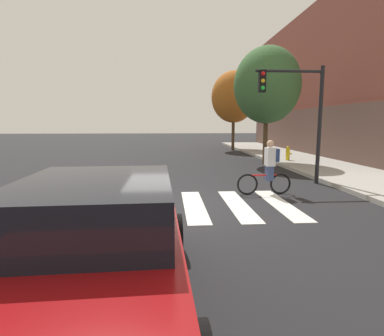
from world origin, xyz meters
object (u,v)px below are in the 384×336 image
at_px(sedan_near, 99,242).
at_px(fire_hydrant, 288,153).
at_px(cyclist, 268,168).
at_px(street_tree_mid, 234,97).
at_px(traffic_light_near, 298,104).
at_px(street_tree_near, 267,85).

height_order(sedan_near, fire_hydrant, sedan_near).
bearing_deg(fire_hydrant, cyclist, -115.12).
bearing_deg(street_tree_mid, fire_hydrant, -80.13).
relative_size(sedan_near, traffic_light_near, 1.11).
distance_m(cyclist, fire_hydrant, 8.41).
bearing_deg(cyclist, sedan_near, -123.91).
bearing_deg(street_tree_mid, traffic_light_near, -92.46).
bearing_deg(traffic_light_near, cyclist, -133.14).
bearing_deg(street_tree_near, traffic_light_near, -96.04).
bearing_deg(cyclist, fire_hydrant, 64.88).
distance_m(traffic_light_near, street_tree_mid, 14.26).
bearing_deg(sedan_near, street_tree_mid, 74.40).
height_order(sedan_near, street_tree_mid, street_tree_mid).
xyz_separation_m(traffic_light_near, street_tree_near, (0.59, 5.55, 1.31)).
xyz_separation_m(cyclist, fire_hydrant, (3.57, 7.61, -0.31)).
relative_size(sedan_near, cyclist, 2.72).
xyz_separation_m(traffic_light_near, street_tree_mid, (0.61, 14.17, 1.40)).
height_order(cyclist, traffic_light_near, traffic_light_near).
height_order(traffic_light_near, street_tree_near, street_tree_near).
xyz_separation_m(cyclist, traffic_light_near, (1.53, 1.63, 2.02)).
bearing_deg(fire_hydrant, street_tree_mid, 99.87).
xyz_separation_m(sedan_near, cyclist, (3.89, 5.78, 0.02)).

